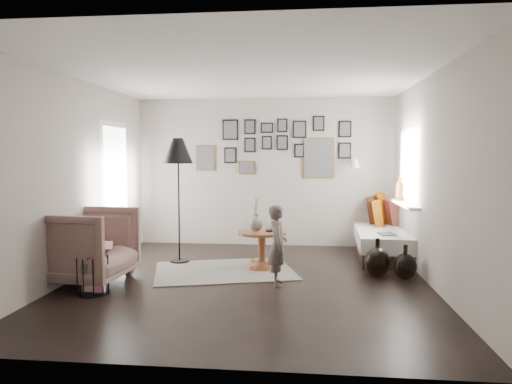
# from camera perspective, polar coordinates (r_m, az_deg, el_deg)

# --- Properties ---
(ground) EXTENTS (4.80, 4.80, 0.00)m
(ground) POSITION_cam_1_polar(r_m,az_deg,el_deg) (5.91, -0.99, -11.09)
(ground) COLOR black
(ground) RESTS_ON ground
(wall_back) EXTENTS (4.50, 0.00, 4.50)m
(wall_back) POSITION_cam_1_polar(r_m,az_deg,el_deg) (8.08, 1.02, 2.49)
(wall_back) COLOR #9E938A
(wall_back) RESTS_ON ground
(wall_front) EXTENTS (4.50, 0.00, 4.50)m
(wall_front) POSITION_cam_1_polar(r_m,az_deg,el_deg) (3.33, -5.95, -0.53)
(wall_front) COLOR #9E938A
(wall_front) RESTS_ON ground
(wall_left) EXTENTS (0.00, 4.80, 4.80)m
(wall_left) POSITION_cam_1_polar(r_m,az_deg,el_deg) (6.37, -21.56, 1.60)
(wall_left) COLOR #9E938A
(wall_left) RESTS_ON ground
(wall_right) EXTENTS (0.00, 4.80, 4.80)m
(wall_right) POSITION_cam_1_polar(r_m,az_deg,el_deg) (5.87, 21.37, 1.38)
(wall_right) COLOR #9E938A
(wall_right) RESTS_ON ground
(ceiling) EXTENTS (4.80, 4.80, 0.00)m
(ceiling) POSITION_cam_1_polar(r_m,az_deg,el_deg) (5.78, -1.03, 14.60)
(ceiling) COLOR white
(ceiling) RESTS_ON wall_back
(door_left) EXTENTS (0.00, 2.14, 2.14)m
(door_left) POSITION_cam_1_polar(r_m,az_deg,el_deg) (7.46, -17.17, 0.19)
(door_left) COLOR white
(door_left) RESTS_ON wall_left
(window_right) EXTENTS (0.15, 1.32, 1.30)m
(window_right) POSITION_cam_1_polar(r_m,az_deg,el_deg) (7.18, 17.85, -0.94)
(window_right) COLOR white
(window_right) RESTS_ON wall_right
(gallery_wall) EXTENTS (2.74, 0.03, 1.08)m
(gallery_wall) POSITION_cam_1_polar(r_m,az_deg,el_deg) (8.04, 3.06, 5.63)
(gallery_wall) COLOR brown
(gallery_wall) RESTS_ON wall_back
(wall_sconce) EXTENTS (0.18, 0.36, 0.16)m
(wall_sconce) POSITION_cam_1_polar(r_m,az_deg,el_deg) (7.83, 12.25, 3.51)
(wall_sconce) COLOR white
(wall_sconce) RESTS_ON wall_back
(rug) EXTENTS (2.15, 1.76, 0.01)m
(rug) POSITION_cam_1_polar(r_m,az_deg,el_deg) (6.41, -3.95, -9.78)
(rug) COLOR #B2AC9C
(rug) RESTS_ON ground
(pedestal_table) EXTENTS (0.68, 0.68, 0.53)m
(pedestal_table) POSITION_cam_1_polar(r_m,az_deg,el_deg) (6.50, 0.74, -7.40)
(pedestal_table) COLOR brown
(pedestal_table) RESTS_ON ground
(vase) EXTENTS (0.19, 0.19, 0.48)m
(vase) POSITION_cam_1_polar(r_m,az_deg,el_deg) (6.45, 0.05, -3.57)
(vase) COLOR black
(vase) RESTS_ON pedestal_table
(candles) EXTENTS (0.12, 0.12, 0.25)m
(candles) POSITION_cam_1_polar(r_m,az_deg,el_deg) (6.42, 1.72, -3.86)
(candles) COLOR black
(candles) RESTS_ON pedestal_table
(daybed) EXTENTS (0.94, 2.02, 0.96)m
(daybed) POSITION_cam_1_polar(r_m,az_deg,el_deg) (7.63, 15.51, -5.42)
(daybed) COLOR black
(daybed) RESTS_ON ground
(magazine_on_daybed) EXTENTS (0.25, 0.32, 0.02)m
(magazine_on_daybed) POSITION_cam_1_polar(r_m,az_deg,el_deg) (6.97, 16.03, -5.07)
(magazine_on_daybed) COLOR black
(magazine_on_daybed) RESTS_ON daybed
(armchair) EXTENTS (1.12, 1.09, 0.95)m
(armchair) POSITION_cam_1_polar(r_m,az_deg,el_deg) (6.11, -20.42, -6.30)
(armchair) COLOR brown
(armchair) RESTS_ON ground
(armchair_cushion) EXTENTS (0.48, 0.49, 0.19)m
(armchair_cushion) POSITION_cam_1_polar(r_m,az_deg,el_deg) (6.15, -20.22, -6.15)
(armchair_cushion) COLOR white
(armchair_cushion) RESTS_ON armchair
(floor_lamp) EXTENTS (0.43, 0.43, 1.85)m
(floor_lamp) POSITION_cam_1_polar(r_m,az_deg,el_deg) (6.82, -9.70, 4.51)
(floor_lamp) COLOR black
(floor_lamp) RESTS_ON ground
(magazine_basket) EXTENTS (0.40, 0.40, 0.44)m
(magazine_basket) POSITION_cam_1_polar(r_m,az_deg,el_deg) (5.66, -19.72, -9.77)
(magazine_basket) COLOR black
(magazine_basket) RESTS_ON ground
(demijohn_large) EXTENTS (0.34, 0.34, 0.51)m
(demijohn_large) POSITION_cam_1_polar(r_m,az_deg,el_deg) (6.29, 14.91, -8.43)
(demijohn_large) COLOR black
(demijohn_large) RESTS_ON ground
(demijohn_small) EXTENTS (0.30, 0.30, 0.46)m
(demijohn_small) POSITION_cam_1_polar(r_m,az_deg,el_deg) (6.24, 18.12, -8.81)
(demijohn_small) COLOR black
(demijohn_small) RESTS_ON ground
(child) EXTENTS (0.28, 0.39, 0.99)m
(child) POSITION_cam_1_polar(r_m,az_deg,el_deg) (5.64, 2.73, -6.65)
(child) COLOR #554543
(child) RESTS_ON ground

